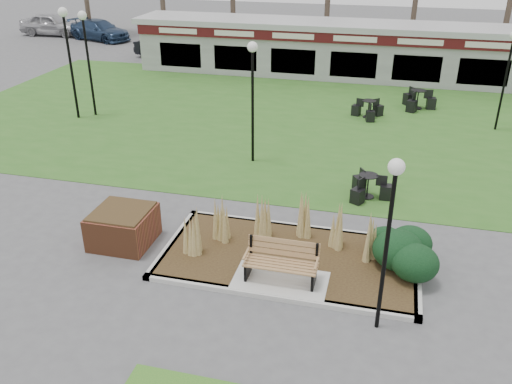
% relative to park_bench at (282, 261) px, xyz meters
% --- Properties ---
extents(ground, '(100.00, 100.00, 0.00)m').
position_rel_park_bench_xyz_m(ground, '(0.00, -0.25, -0.59)').
color(ground, '#515154').
rests_on(ground, ground).
extents(lawn, '(34.00, 16.00, 0.02)m').
position_rel_park_bench_xyz_m(lawn, '(0.00, 11.75, -0.58)').
color(lawn, '#2F621F').
rests_on(lawn, ground).
extents(planting_bed, '(6.75, 3.40, 1.27)m').
position_rel_park_bench_xyz_m(planting_bed, '(1.27, 1.10, -0.22)').
color(planting_bed, '#332014').
rests_on(planting_bed, ground).
extents(park_bench, '(1.70, 0.66, 0.93)m').
position_rel_park_bench_xyz_m(park_bench, '(0.00, 0.00, 0.00)').
color(park_bench, '#AD894E').
rests_on(park_bench, ground).
extents(brick_planter, '(1.50, 1.50, 0.95)m').
position_rel_park_bench_xyz_m(brick_planter, '(-4.40, 0.75, -0.11)').
color(brick_planter, brown).
rests_on(brick_planter, ground).
extents(food_pavilion, '(24.60, 3.40, 2.90)m').
position_rel_park_bench_xyz_m(food_pavilion, '(0.00, 19.71, 0.89)').
color(food_pavilion, gray).
rests_on(food_pavilion, ground).
extents(lamp_post_near_right, '(0.32, 0.32, 3.82)m').
position_rel_park_bench_xyz_m(lamp_post_near_right, '(2.26, -1.05, 2.20)').
color(lamp_post_near_right, black).
rests_on(lamp_post_near_right, ground).
extents(lamp_post_mid_left, '(0.38, 0.38, 4.62)m').
position_rel_park_bench_xyz_m(lamp_post_mid_left, '(-11.04, 9.68, 2.78)').
color(lamp_post_mid_left, black).
rests_on(lamp_post_mid_left, ground).
extents(lamp_post_mid_right, '(0.35, 0.35, 4.19)m').
position_rel_park_bench_xyz_m(lamp_post_mid_right, '(-2.47, 6.88, 2.47)').
color(lamp_post_mid_right, black).
rests_on(lamp_post_mid_right, ground).
extents(lamp_post_far_right, '(0.33, 0.33, 3.96)m').
position_rel_park_bench_xyz_m(lamp_post_far_right, '(6.36, 12.51, 2.30)').
color(lamp_post_far_right, black).
rests_on(lamp_post_far_right, ground).
extents(lamp_post_far_left, '(0.37, 0.37, 4.43)m').
position_rel_park_bench_xyz_m(lamp_post_far_left, '(-10.51, 10.20, 2.64)').
color(lamp_post_far_left, black).
rests_on(lamp_post_far_left, ground).
extents(bistro_set_a, '(1.23, 1.40, 0.74)m').
position_rel_park_bench_xyz_m(bistro_set_a, '(1.66, 4.98, -0.32)').
color(bistro_set_a, black).
rests_on(bistro_set_a, ground).
extents(bistro_set_b, '(1.48, 1.59, 0.85)m').
position_rel_park_bench_xyz_m(bistro_set_b, '(3.26, 14.62, -0.28)').
color(bistro_set_b, black).
rests_on(bistro_set_b, ground).
extents(bistro_set_d, '(1.39, 1.36, 0.76)m').
position_rel_park_bench_xyz_m(bistro_set_d, '(1.18, 12.79, -0.32)').
color(bistro_set_d, black).
rests_on(bistro_set_d, ground).
extents(car_silver, '(4.80, 2.02, 1.62)m').
position_rel_park_bench_xyz_m(car_silver, '(-23.24, 26.75, 0.22)').
color(car_silver, '#A4A3A8').
rests_on(car_silver, ground).
extents(car_black, '(4.44, 2.60, 1.38)m').
position_rel_park_bench_xyz_m(car_black, '(-11.75, 21.35, 0.10)').
color(car_black, black).
rests_on(car_black, ground).
extents(car_blue, '(5.27, 3.48, 1.42)m').
position_rel_park_bench_xyz_m(car_blue, '(-18.84, 25.93, 0.12)').
color(car_blue, navy).
rests_on(car_blue, ground).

